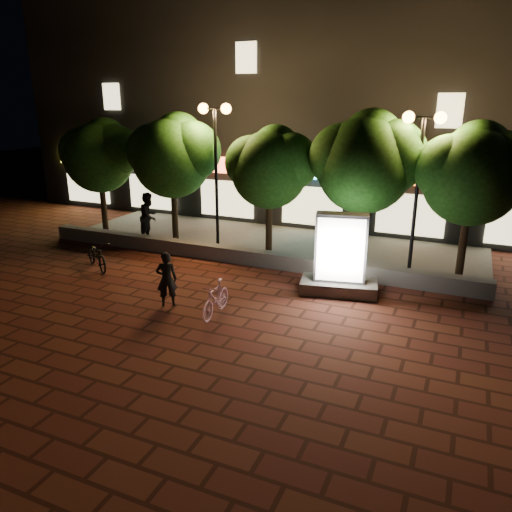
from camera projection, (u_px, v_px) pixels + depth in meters
The scene contains 16 objects.
ground at pixel (178, 305), 13.42m from camera, with size 80.00×80.00×0.00m, color #56271B.
retaining_wall at pixel (240, 255), 16.83m from camera, with size 16.00×0.45×0.50m, color slate.
sidewalk at pixel (268, 243), 19.07m from camera, with size 16.00×5.00×0.08m, color slate.
building_block at pixel (320, 108), 23.20m from camera, with size 28.00×8.12×11.30m.
tree_far_left at pixel (101, 153), 19.82m from camera, with size 3.36×2.80×4.63m.
tree_left at pixel (174, 153), 18.43m from camera, with size 3.60×3.00×4.89m.
tree_mid at pixel (271, 165), 16.98m from camera, with size 3.24×2.70×4.50m.
tree_right at pixel (367, 159), 15.61m from camera, with size 3.72×3.10×5.07m.
tree_far_right at pixel (475, 171), 14.45m from camera, with size 3.48×2.90×4.76m.
street_lamp_left at pixel (215, 139), 17.28m from camera, with size 1.26×0.36×5.18m.
street_lamp_right at pixel (421, 152), 14.65m from camera, with size 1.26×0.36×4.98m.
ad_kiosk at pixel (340, 261), 13.99m from camera, with size 2.36×1.51×2.37m.
scooter_pink at pixel (216, 299), 12.66m from camera, with size 0.43×1.53×0.92m, color #C786A2.
rider at pixel (167, 279), 13.14m from camera, with size 0.56×0.37×1.53m, color black.
scooter_parked at pixel (97, 255), 16.16m from camera, with size 0.63×1.80×0.95m, color black.
pedestrian at pixel (149, 216), 19.02m from camera, with size 0.92×0.72×1.89m, color black.
Camera 1 is at (6.93, -10.45, 5.41)m, focal length 34.21 mm.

